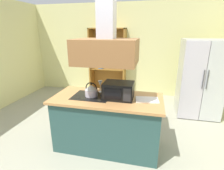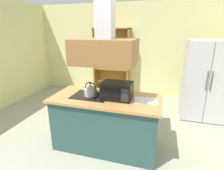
{
  "view_description": "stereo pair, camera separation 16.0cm",
  "coord_description": "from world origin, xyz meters",
  "px_view_note": "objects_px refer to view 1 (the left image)",
  "views": [
    {
      "loc": [
        0.75,
        -2.32,
        1.92
      ],
      "look_at": [
        0.09,
        0.53,
        1.0
      ],
      "focal_mm": 27.76,
      "sensor_mm": 36.0,
      "label": 1
    },
    {
      "loc": [
        0.9,
        -2.28,
        1.92
      ],
      "look_at": [
        0.09,
        0.53,
        1.0
      ],
      "focal_mm": 27.76,
      "sensor_mm": 36.0,
      "label": 2
    }
  ],
  "objects_px": {
    "refrigerator": "(200,79)",
    "microwave": "(119,90)",
    "cutting_board": "(147,100)",
    "kettle": "(91,90)",
    "dish_cabinet": "(108,66)",
    "wine_glass_on_counter": "(100,84)"
  },
  "relations": [
    {
      "from": "kettle",
      "to": "wine_glass_on_counter",
      "type": "height_order",
      "value": "kettle"
    },
    {
      "from": "kettle",
      "to": "cutting_board",
      "type": "bearing_deg",
      "value": 1.35
    },
    {
      "from": "dish_cabinet",
      "to": "kettle",
      "type": "relative_size",
      "value": 8.64
    },
    {
      "from": "refrigerator",
      "to": "wine_glass_on_counter",
      "type": "distance_m",
      "value": 2.42
    },
    {
      "from": "kettle",
      "to": "cutting_board",
      "type": "relative_size",
      "value": 0.68
    },
    {
      "from": "kettle",
      "to": "cutting_board",
      "type": "height_order",
      "value": "kettle"
    },
    {
      "from": "refrigerator",
      "to": "cutting_board",
      "type": "xyz_separation_m",
      "value": [
        -1.13,
        -1.63,
        0.04
      ]
    },
    {
      "from": "kettle",
      "to": "wine_glass_on_counter",
      "type": "distance_m",
      "value": 0.24
    },
    {
      "from": "wine_glass_on_counter",
      "to": "microwave",
      "type": "bearing_deg",
      "value": -30.21
    },
    {
      "from": "refrigerator",
      "to": "kettle",
      "type": "distance_m",
      "value": 2.61
    },
    {
      "from": "cutting_board",
      "to": "microwave",
      "type": "xyz_separation_m",
      "value": [
        -0.44,
        -0.02,
        0.12
      ]
    },
    {
      "from": "kettle",
      "to": "cutting_board",
      "type": "xyz_separation_m",
      "value": [
        0.89,
        0.02,
        -0.09
      ]
    },
    {
      "from": "kettle",
      "to": "refrigerator",
      "type": "bearing_deg",
      "value": 39.32
    },
    {
      "from": "cutting_board",
      "to": "kettle",
      "type": "bearing_deg",
      "value": -178.65
    },
    {
      "from": "cutting_board",
      "to": "wine_glass_on_counter",
      "type": "xyz_separation_m",
      "value": [
        -0.8,
        0.19,
        0.14
      ]
    },
    {
      "from": "dish_cabinet",
      "to": "cutting_board",
      "type": "height_order",
      "value": "dish_cabinet"
    },
    {
      "from": "cutting_board",
      "to": "wine_glass_on_counter",
      "type": "relative_size",
      "value": 1.65
    },
    {
      "from": "refrigerator",
      "to": "microwave",
      "type": "relative_size",
      "value": 3.8
    },
    {
      "from": "dish_cabinet",
      "to": "wine_glass_on_counter",
      "type": "relative_size",
      "value": 9.67
    },
    {
      "from": "refrigerator",
      "to": "dish_cabinet",
      "type": "height_order",
      "value": "dish_cabinet"
    },
    {
      "from": "refrigerator",
      "to": "dish_cabinet",
      "type": "bearing_deg",
      "value": 158.38
    },
    {
      "from": "dish_cabinet",
      "to": "refrigerator",
      "type": "bearing_deg",
      "value": -21.62
    }
  ]
}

